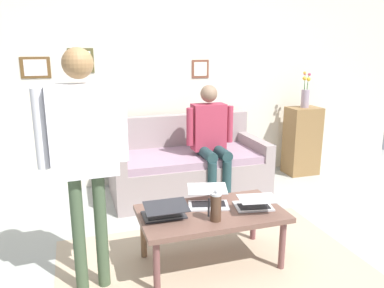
# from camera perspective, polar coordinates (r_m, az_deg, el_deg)

# --- Properties ---
(ground_plane) EXTENTS (7.68, 7.68, 0.00)m
(ground_plane) POSITION_cam_1_polar(r_m,az_deg,el_deg) (3.20, 5.81, -17.70)
(ground_plane) COLOR #A5A8A2
(area_rug) EXTENTS (2.39, 1.66, 0.01)m
(area_rug) POSITION_cam_1_polar(r_m,az_deg,el_deg) (3.15, 3.49, -18.11)
(area_rug) COLOR tan
(area_rug) RESTS_ON ground_plane
(back_wall) EXTENTS (7.04, 0.11, 2.70)m
(back_wall) POSITION_cam_1_polar(r_m,az_deg,el_deg) (4.81, -4.41, 10.30)
(back_wall) COLOR silver
(back_wall) RESTS_ON ground_plane
(couch) EXTENTS (1.78, 0.90, 0.88)m
(couch) POSITION_cam_1_polar(r_m,az_deg,el_deg) (4.51, -0.72, -3.49)
(couch) COLOR gray
(couch) RESTS_ON ground_plane
(coffee_table) EXTENTS (1.13, 0.62, 0.45)m
(coffee_table) POSITION_cam_1_polar(r_m,az_deg,el_deg) (3.04, 2.91, -10.84)
(coffee_table) COLOR brown
(coffee_table) RESTS_ON ground_plane
(laptop_left) EXTENTS (0.35, 0.37, 0.12)m
(laptop_left) POSITION_cam_1_polar(r_m,az_deg,el_deg) (3.08, 9.38, -8.78)
(laptop_left) COLOR silver
(laptop_left) RESTS_ON coffee_table
(laptop_center) EXTENTS (0.39, 0.38, 0.12)m
(laptop_center) POSITION_cam_1_polar(r_m,az_deg,el_deg) (3.12, 2.43, -8.30)
(laptop_center) COLOR silver
(laptop_center) RESTS_ON coffee_table
(laptop_right) EXTENTS (0.32, 0.30, 0.13)m
(laptop_right) POSITION_cam_1_polar(r_m,az_deg,el_deg) (2.90, -4.11, -10.12)
(laptop_right) COLOR #28282D
(laptop_right) RESTS_ON coffee_table
(french_press) EXTENTS (0.10, 0.08, 0.25)m
(french_press) POSITION_cam_1_polar(r_m,az_deg,el_deg) (2.83, 3.57, -9.33)
(french_press) COLOR #4C3323
(french_press) RESTS_ON coffee_table
(side_shelf) EXTENTS (0.42, 0.32, 0.91)m
(side_shelf) POSITION_cam_1_polar(r_m,az_deg,el_deg) (5.35, 16.14, 0.46)
(side_shelf) COLOR olive
(side_shelf) RESTS_ON ground_plane
(flower_vase) EXTENTS (0.11, 0.11, 0.47)m
(flower_vase) POSITION_cam_1_polar(r_m,az_deg,el_deg) (5.24, 16.61, 6.97)
(flower_vase) COLOR #A18FA0
(flower_vase) RESTS_ON side_shelf
(person_standing) EXTENTS (0.59, 0.21, 1.69)m
(person_standing) POSITION_cam_1_polar(r_m,az_deg,el_deg) (2.60, -15.95, 0.24)
(person_standing) COLOR #41533A
(person_standing) RESTS_ON ground_plane
(person_seated) EXTENTS (0.55, 0.51, 1.28)m
(person_seated) POSITION_cam_1_polar(r_m,az_deg,el_deg) (4.26, 2.85, 1.29)
(person_seated) COLOR #213C3F
(person_seated) RESTS_ON ground_plane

